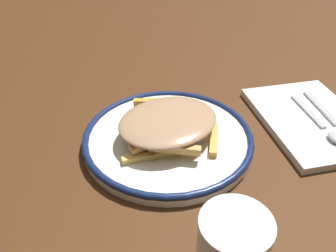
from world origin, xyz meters
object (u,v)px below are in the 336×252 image
at_px(fork, 331,118).
at_px(spoon, 324,127).
at_px(water_glass, 232,248).
at_px(plate, 168,138).
at_px(napkin, 311,120).
at_px(fries_heap, 166,122).

relative_size(fork, spoon, 1.16).
distance_m(fork, water_glass, 0.36).
relative_size(plate, water_glass, 3.24).
xyz_separation_m(napkin, fork, (-0.03, 0.01, 0.01)).
xyz_separation_m(plate, water_glass, (-0.03, 0.24, 0.03)).
distance_m(napkin, spoon, 0.04).
bearing_deg(spoon, water_glass, 42.27).
bearing_deg(fries_heap, napkin, -178.10).
bearing_deg(water_glass, napkin, -133.27).
height_order(fries_heap, water_glass, water_glass).
distance_m(fries_heap, napkin, 0.27).
xyz_separation_m(napkin, spoon, (-0.00, 0.03, 0.01)).
distance_m(plate, water_glass, 0.24).
bearing_deg(fork, napkin, -23.66).
bearing_deg(fries_heap, spoon, 174.39).
distance_m(plate, spoon, 0.26).
bearing_deg(spoon, napkin, -87.86).
relative_size(plate, fries_heap, 1.37).
xyz_separation_m(fork, water_glass, (0.26, 0.24, 0.03)).
bearing_deg(napkin, plate, 2.67).
height_order(napkin, water_glass, water_glass).
height_order(napkin, spoon, spoon).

